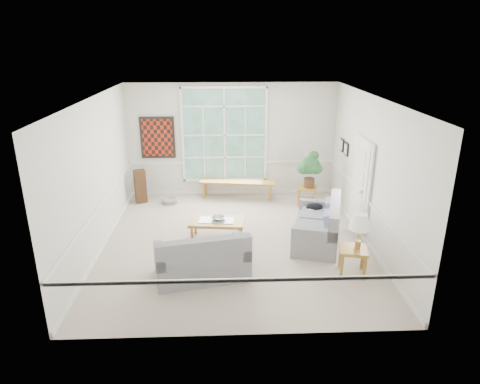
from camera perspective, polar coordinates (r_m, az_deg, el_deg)
name	(u,v)px	position (r m, az deg, el deg)	size (l,w,h in m)	color
floor	(236,242)	(9.09, -0.58, -6.70)	(5.50, 6.00, 0.01)	#B0A193
ceiling	(235,98)	(8.20, -0.66, 12.42)	(5.50, 6.00, 0.02)	white
wall_back	(232,140)	(11.42, -1.08, 6.91)	(5.50, 0.02, 3.00)	silver
wall_front	(242,242)	(5.74, 0.30, -6.67)	(5.50, 0.02, 3.00)	silver
wall_left	(96,176)	(8.89, -18.65, 2.04)	(0.02, 6.00, 3.00)	silver
wall_right	(371,173)	(9.03, 17.12, 2.49)	(0.02, 6.00, 3.00)	silver
window_back	(224,135)	(11.35, -2.10, 7.59)	(2.30, 0.08, 2.40)	white
entry_door	(358,184)	(9.69, 15.51, 1.02)	(0.08, 0.90, 2.10)	white
door_sidelight	(368,189)	(9.10, 16.72, 0.33)	(0.08, 0.26, 1.90)	white
wall_art	(158,138)	(11.48, -10.93, 7.13)	(0.90, 0.06, 1.10)	#5A170D
wall_frame_near	(346,149)	(10.61, 13.94, 5.59)	(0.04, 0.26, 0.32)	black
wall_frame_far	(342,145)	(10.98, 13.39, 6.11)	(0.04, 0.26, 0.32)	black
loveseat_right	(317,222)	(9.05, 10.23, -3.92)	(0.88, 1.71, 0.92)	gray
loveseat_front	(202,254)	(7.70, -5.15, -8.27)	(1.64, 0.85, 0.88)	gray
coffee_table	(217,230)	(9.16, -3.10, -5.02)	(1.14, 0.62, 0.43)	olive
pewter_bowl	(218,218)	(9.08, -2.93, -3.46)	(0.34, 0.34, 0.08)	#A0A0A5
window_bench	(237,190)	(11.44, -0.38, 0.33)	(2.00, 0.39, 0.47)	olive
end_table	(307,196)	(11.11, 8.87, -0.49)	(0.48, 0.48, 0.48)	olive
houseplant	(310,169)	(10.89, 9.29, 2.99)	(0.54, 0.54, 0.93)	#25572B
side_table	(352,261)	(8.11, 14.75, -8.86)	(0.50, 0.50, 0.51)	olive
table_lamp	(359,231)	(7.88, 15.59, -5.09)	(0.38, 0.38, 0.66)	white
pet_bed	(170,201)	(11.29, -9.34, -1.16)	(0.41, 0.41, 0.12)	slate
floor_speaker	(140,186)	(11.37, -13.16, 0.75)	(0.27, 0.21, 0.88)	#3D2514
cat	(314,206)	(9.57, 9.90, -1.91)	(0.37, 0.26, 0.17)	black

